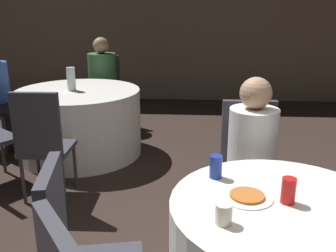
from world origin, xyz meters
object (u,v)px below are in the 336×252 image
Objects in this scene: person_green_jacket at (102,83)px; pizza_plate_near at (247,196)px; chair_near_west at (75,251)px; chair_near_north at (248,158)px; person_white_shirt at (253,164)px; soda_can_blue at (216,167)px; bottle_far at (71,79)px; chair_far_south at (42,138)px; chair_far_north at (105,85)px; person_blue_shirt at (0,97)px; table_far at (80,122)px; soda_can_red at (288,191)px.

pizza_plate_near is (1.48, -3.23, 0.11)m from person_green_jacket.
chair_near_north is (0.90, 1.13, 0.00)m from chair_near_west.
person_white_shirt is 9.51× the size of soda_can_blue.
bottle_far is (-1.70, 1.38, 0.29)m from chair_near_north.
chair_far_south is 2.03m from person_green_jacket.
person_green_jacket is 4.98× the size of pizza_plate_near.
bottle_far is at bearing 92.80° from chair_far_south.
chair_far_south is 1.69m from soda_can_blue.
person_green_jacket is at bearing -56.66° from chair_near_north.
pizza_plate_near is (-0.14, -0.89, 0.17)m from chair_near_north.
chair_far_north is 3.45m from soda_can_blue.
person_blue_shirt is at bearing 173.27° from bottle_far.
chair_far_north reaches higher than table_far.
person_white_shirt is 9.51× the size of soda_can_red.
chair_near_west is at bearing -144.69° from soda_can_blue.
bottle_far is at bearing 87.39° from chair_far_north.
soda_can_blue is (0.63, 0.45, 0.22)m from chair_near_west.
person_white_shirt is at bearing 125.29° from chair_near_west.
bottle_far reaches higher than chair_near_west.
person_blue_shirt is 9.87× the size of soda_can_red.
chair_far_south is at bearing 140.96° from pizza_plate_near.
chair_far_north is 7.89× the size of soda_can_blue.
person_green_jacket is (-0.71, 3.47, 0.06)m from chair_near_west.
chair_far_north is 7.89× the size of soda_can_red.
bottle_far is at bearing -40.34° from chair_near_north.
chair_far_north and chair_far_south have the same top height.
person_green_jacket is at bearing 136.47° from person_blue_shirt.
soda_can_blue is at bearing 114.10° from chair_near_west.
table_far is at bearing 123.33° from pizza_plate_near.
chair_far_north is (-0.70, 3.62, 0.00)m from chair_near_west.
chair_near_north is 3.87× the size of bottle_far.
person_blue_shirt is (-0.97, -1.01, 0.05)m from chair_far_north.
person_green_jacket is at bearing 113.90° from soda_can_blue.
chair_near_north is 2.97m from chair_far_north.
chair_far_north is 3.95× the size of pizza_plate_near.
chair_near_west is 0.99m from soda_can_red.
person_white_shirt reaches higher than chair_near_west.
person_white_shirt is at bearing 78.81° from pizza_plate_near.
soda_can_red is (0.32, -0.25, 0.00)m from soda_can_blue.
soda_can_blue is (1.35, -1.00, 0.22)m from chair_far_south.
person_blue_shirt is 9.87× the size of soda_can_blue.
pizza_plate_near is at bearing 169.07° from soda_can_red.
person_white_shirt reaches higher than chair_far_north.
bottle_far reaches higher than table_far.
person_green_jacket reaches higher than chair_far_north.
person_white_shirt is at bearing 90.00° from chair_near_north.
chair_near_north is 0.80× the size of person_blue_shirt.
soda_can_blue is at bearing 115.02° from chair_far_north.
person_blue_shirt is (-2.58, 1.49, 0.05)m from chair_near_north.
chair_far_north is at bearing -58.48° from chair_near_north.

